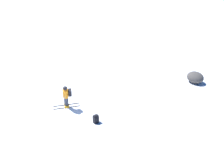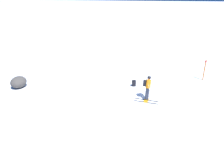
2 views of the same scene
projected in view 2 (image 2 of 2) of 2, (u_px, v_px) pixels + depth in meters
name	position (u px, v px, depth m)	size (l,w,h in m)	color
ground_plane	(147.00, 93.00, 16.47)	(300.00, 300.00, 0.00)	white
skier	(148.00, 87.00, 15.24)	(1.47, 1.72, 1.74)	black
spare_backpack	(134.00, 83.00, 17.62)	(0.28, 0.34, 0.50)	black
exposed_boulder_0	(19.00, 82.00, 17.34)	(1.37, 1.16, 0.89)	#4C4742
trail_marker	(205.00, 69.00, 18.50)	(0.13, 0.13, 1.82)	orange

